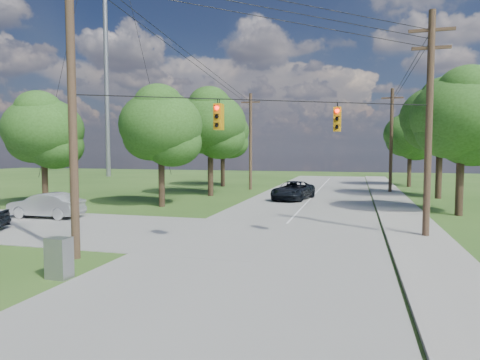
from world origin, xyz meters
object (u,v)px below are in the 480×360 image
(pole_north_e, at_px, (391,140))
(control_cabinet, at_px, (59,258))
(pole_sw, at_px, (72,94))
(car_cross_silver, at_px, (46,205))
(pole_north_w, at_px, (251,141))
(pole_ne, at_px, (429,121))
(car_main_north, at_px, (293,190))

(pole_north_e, xyz_separation_m, control_cabinet, (-12.40, -31.96, -4.47))
(pole_sw, bearing_deg, car_cross_silver, 134.94)
(car_cross_silver, height_order, control_cabinet, car_cross_silver)
(pole_north_w, height_order, car_cross_silver, pole_north_w)
(pole_sw, xyz_separation_m, pole_ne, (13.50, 7.60, -0.76))
(car_main_north, bearing_deg, control_cabinet, -90.00)
(pole_ne, xyz_separation_m, pole_north_w, (-13.90, 22.00, -0.34))
(car_main_north, bearing_deg, pole_ne, -49.22)
(pole_ne, height_order, car_cross_silver, pole_ne)
(pole_ne, bearing_deg, control_cabinet, -141.24)
(control_cabinet, bearing_deg, pole_north_e, 71.64)
(pole_ne, height_order, control_cabinet, pole_ne)
(pole_ne, xyz_separation_m, pole_north_e, (-0.00, 22.00, -0.34))
(pole_sw, relative_size, pole_north_w, 1.20)
(car_cross_silver, distance_m, control_cabinet, 13.67)
(pole_north_w, xyz_separation_m, car_main_north, (5.66, -8.20, -4.35))
(car_cross_silver, relative_size, car_main_north, 0.85)
(pole_sw, height_order, pole_north_w, pole_sw)
(car_cross_silver, bearing_deg, control_cabinet, 39.71)
(car_cross_silver, bearing_deg, pole_north_w, 159.39)
(pole_north_e, bearing_deg, control_cabinet, -111.21)
(pole_ne, bearing_deg, pole_sw, -150.62)
(pole_ne, bearing_deg, pole_north_e, 90.00)
(pole_sw, distance_m, car_cross_silver, 12.45)
(pole_ne, bearing_deg, car_cross_silver, 179.13)
(pole_north_e, bearing_deg, pole_sw, -114.52)
(car_main_north, height_order, control_cabinet, car_main_north)
(pole_sw, height_order, car_main_north, pole_sw)
(car_main_north, bearing_deg, pole_north_w, 134.57)
(pole_north_e, relative_size, pole_north_w, 1.00)
(pole_sw, xyz_separation_m, car_cross_silver, (-7.91, 7.93, -5.44))
(car_main_north, bearing_deg, car_cross_silver, -124.41)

